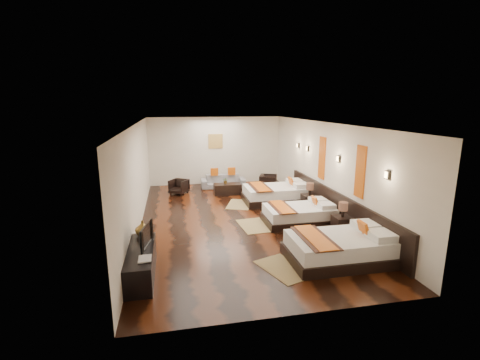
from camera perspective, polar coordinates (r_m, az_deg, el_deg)
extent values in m
cube|color=black|center=(10.10, -0.48, -6.61)|extent=(5.50, 9.50, 0.01)
cube|color=white|center=(9.54, -0.51, 9.47)|extent=(5.50, 9.50, 0.01)
cube|color=silver|center=(14.35, -4.12, 4.94)|extent=(5.50, 0.01, 2.80)
cube|color=silver|center=(9.60, -16.83, 0.49)|extent=(0.01, 9.50, 2.80)
cube|color=silver|center=(10.58, 14.29, 1.76)|extent=(0.01, 9.50, 2.80)
cube|color=black|center=(10.10, 15.74, -4.41)|extent=(0.08, 6.60, 0.90)
cube|color=black|center=(7.88, 16.30, -12.01)|extent=(2.25, 1.39, 0.24)
cube|color=white|center=(7.77, 16.43, -10.14)|extent=(2.14, 1.28, 0.32)
cube|color=#D15A0E|center=(7.92, 20.02, -7.71)|extent=(0.17, 0.34, 0.35)
cube|color=#38190F|center=(7.46, 12.46, -9.47)|extent=(0.59, 1.41, 0.02)
cube|color=#D15A0E|center=(7.45, 12.46, -9.36)|extent=(0.41, 1.41, 0.02)
cube|color=black|center=(9.91, 9.84, -6.54)|extent=(1.98, 1.23, 0.21)
cube|color=white|center=(9.84, 9.90, -5.19)|extent=(1.89, 1.13, 0.28)
cube|color=#D15A0E|center=(9.94, 12.49, -3.58)|extent=(0.15, 0.30, 0.30)
cube|color=#38190F|center=(9.62, 7.04, -4.56)|extent=(0.52, 1.25, 0.02)
cube|color=#D15A0E|center=(9.61, 7.04, -4.48)|extent=(0.36, 1.25, 0.02)
cube|color=black|center=(11.86, 6.08, -3.12)|extent=(2.23, 1.38, 0.23)
cube|color=white|center=(11.78, 6.11, -1.83)|extent=(2.13, 1.28, 0.32)
cube|color=#D15A0E|center=(11.88, 8.59, -0.35)|extent=(0.17, 0.34, 0.34)
cube|color=#38190F|center=(11.58, 3.36, -1.17)|extent=(0.59, 1.40, 0.02)
cube|color=#D15A0E|center=(11.58, 3.37, -1.09)|extent=(0.40, 1.40, 0.02)
cube|color=black|center=(9.28, 16.74, -7.33)|extent=(0.44, 0.44, 0.49)
cylinder|color=black|center=(9.17, 16.88, -5.31)|extent=(0.08, 0.08, 0.20)
cylinder|color=#3F2619|center=(9.12, 16.95, -4.25)|extent=(0.24, 0.24, 0.22)
cube|color=black|center=(11.13, 11.55, -3.68)|extent=(0.45, 0.45, 0.50)
cylinder|color=black|center=(11.04, 11.63, -1.94)|extent=(0.08, 0.08, 0.20)
cylinder|color=#3F2619|center=(10.99, 11.67, -1.04)|extent=(0.24, 0.24, 0.22)
cube|color=olive|center=(7.33, 7.33, -14.52)|extent=(1.12, 1.38, 0.01)
cube|color=olive|center=(9.58, 2.37, -7.67)|extent=(0.85, 1.26, 0.01)
cube|color=olive|center=(11.51, -0.12, -4.11)|extent=(1.11, 1.38, 0.01)
cube|color=black|center=(7.17, -16.26, -13.17)|extent=(0.50, 1.80, 0.55)
imported|color=black|center=(7.10, -16.02, -8.96)|extent=(0.27, 0.81, 0.47)
imported|color=black|center=(6.63, -16.74, -12.68)|extent=(0.25, 0.33, 0.03)
imported|color=brown|center=(7.69, -16.03, -7.79)|extent=(0.37, 0.37, 0.34)
imported|color=gray|center=(13.76, -2.85, -0.22)|extent=(1.79, 0.76, 0.52)
imported|color=black|center=(12.99, -10.22, -1.10)|extent=(0.83, 0.84, 0.56)
imported|color=black|center=(13.47, 4.76, -0.35)|extent=(0.85, 0.84, 0.60)
cube|color=black|center=(12.76, -2.14, -1.52)|extent=(1.01, 0.51, 0.40)
imported|color=#22591D|center=(12.74, -2.43, -0.07)|extent=(0.27, 0.25, 0.24)
cube|color=#D86014|center=(8.88, 19.54, 1.32)|extent=(0.04, 0.40, 1.30)
cube|color=#D86014|center=(10.79, 13.60, 3.62)|extent=(0.04, 0.40, 1.30)
cube|color=black|center=(7.94, 23.53, 0.80)|extent=(0.06, 0.12, 0.18)
cube|color=#FFD18C|center=(7.92, 23.35, 0.79)|extent=(0.02, 0.10, 0.14)
cube|color=black|center=(9.79, 16.24, 3.45)|extent=(0.06, 0.12, 0.18)
cube|color=#FFD18C|center=(9.77, 16.08, 3.44)|extent=(0.02, 0.10, 0.14)
cube|color=black|center=(11.76, 11.30, 5.20)|extent=(0.06, 0.12, 0.18)
cube|color=#FFD18C|center=(11.75, 11.16, 5.20)|extent=(0.02, 0.10, 0.14)
cube|color=black|center=(12.59, 9.73, 5.75)|extent=(0.06, 0.12, 0.18)
cube|color=#FFD18C|center=(12.58, 9.60, 5.75)|extent=(0.02, 0.10, 0.14)
cube|color=#AD873F|center=(14.28, -4.14, 6.52)|extent=(0.60, 0.04, 0.60)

